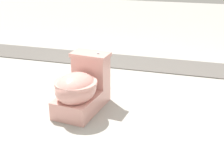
% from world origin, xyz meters
% --- Properties ---
extents(ground_plane, '(14.00, 14.00, 0.00)m').
position_xyz_m(ground_plane, '(0.00, 0.00, 0.00)').
color(ground_plane, '#A8A59E').
extents(gravel_strip, '(0.56, 8.00, 0.01)m').
position_xyz_m(gravel_strip, '(-1.32, 0.50, 0.01)').
color(gravel_strip, '#605B56').
rests_on(gravel_strip, ground).
extents(toilet, '(0.67, 0.45, 0.52)m').
position_xyz_m(toilet, '(0.14, 0.06, 0.22)').
color(toilet, '#E09E93').
rests_on(toilet, ground).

